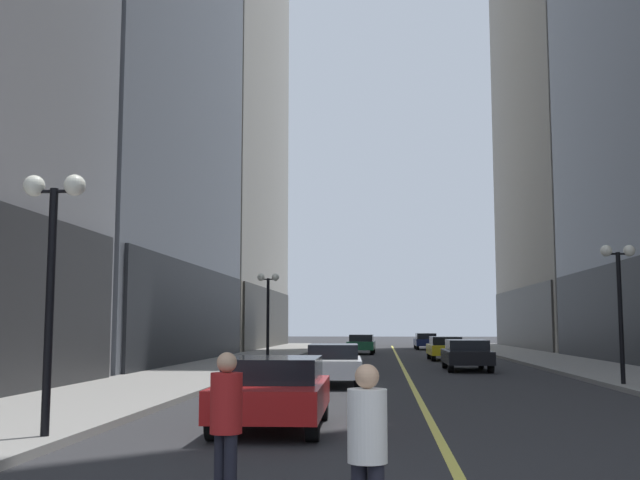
{
  "coord_description": "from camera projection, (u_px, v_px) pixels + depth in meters",
  "views": [
    {
      "loc": [
        -0.97,
        -4.56,
        1.92
      ],
      "look_at": [
        -3.23,
        23.6,
        5.1
      ],
      "focal_mm": 42.92,
      "sensor_mm": 36.0,
      "label": 1
    }
  ],
  "objects": [
    {
      "name": "street_lamp_left_near",
      "position": [
        52.0,
        245.0,
        12.65
      ],
      "size": [
        1.06,
        0.36,
        4.43
      ],
      "color": "black",
      "rests_on": "ground"
    },
    {
      "name": "car_red",
      "position": [
        274.0,
        390.0,
        14.33
      ],
      "size": [
        1.99,
        4.22,
        1.32
      ],
      "color": "#B21919",
      "rests_on": "ground"
    },
    {
      "name": "car_navy",
      "position": [
        426.0,
        341.0,
        62.22
      ],
      "size": [
        1.81,
        4.35,
        1.32
      ],
      "color": "#141E4C",
      "rests_on": "ground"
    },
    {
      "name": "car_green",
      "position": [
        361.0,
        343.0,
        52.41
      ],
      "size": [
        1.88,
        4.49,
        1.32
      ],
      "color": "#196038",
      "rests_on": "ground"
    },
    {
      "name": "sidewalk_right",
      "position": [
        566.0,
        363.0,
        38.25
      ],
      "size": [
        4.5,
        78.0,
        0.15
      ],
      "primitive_type": "cube",
      "color": "gray",
      "rests_on": "ground"
    },
    {
      "name": "lane_centre_stripe",
      "position": [
        401.0,
        364.0,
        38.89
      ],
      "size": [
        0.16,
        70.0,
        0.01
      ],
      "primitive_type": "cube",
      "color": "#E5D64C",
      "rests_on": "ground"
    },
    {
      "name": "pedestrian_in_red_jacket",
      "position": [
        226.0,
        418.0,
        8.02
      ],
      "size": [
        0.48,
        0.48,
        1.64
      ],
      "color": "black",
      "rests_on": "ground"
    },
    {
      "name": "ground_plane",
      "position": [
        401.0,
        364.0,
        38.89
      ],
      "size": [
        200.0,
        200.0,
        0.0
      ],
      "primitive_type": "plane",
      "color": "#2D2D30"
    },
    {
      "name": "pedestrian_in_white_shirt",
      "position": [
        367.0,
        444.0,
        6.44
      ],
      "size": [
        0.46,
        0.46,
        1.59
      ],
      "color": "black",
      "rests_on": "ground"
    },
    {
      "name": "car_white",
      "position": [
        334.0,
        363.0,
        24.85
      ],
      "size": [
        1.97,
        4.57,
        1.32
      ],
      "color": "silver",
      "rests_on": "ground"
    },
    {
      "name": "car_black",
      "position": [
        466.0,
        354.0,
        32.99
      ],
      "size": [
        1.9,
        4.72,
        1.32
      ],
      "color": "black",
      "rests_on": "ground"
    },
    {
      "name": "sidewalk_left",
      "position": [
        241.0,
        362.0,
        39.56
      ],
      "size": [
        4.5,
        78.0,
        0.15
      ],
      "primitive_type": "cube",
      "color": "gray",
      "rests_on": "ground"
    },
    {
      "name": "street_lamp_left_far",
      "position": [
        268.0,
        298.0,
        36.7
      ],
      "size": [
        1.06,
        0.36,
        4.43
      ],
      "color": "black",
      "rests_on": "ground"
    },
    {
      "name": "street_lamp_right_mid",
      "position": [
        619.0,
        282.0,
        23.71
      ],
      "size": [
        1.06,
        0.36,
        4.43
      ],
      "color": "black",
      "rests_on": "ground"
    },
    {
      "name": "car_yellow",
      "position": [
        445.0,
        347.0,
        42.76
      ],
      "size": [
        1.88,
        4.35,
        1.32
      ],
      "color": "yellow",
      "rests_on": "ground"
    }
  ]
}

